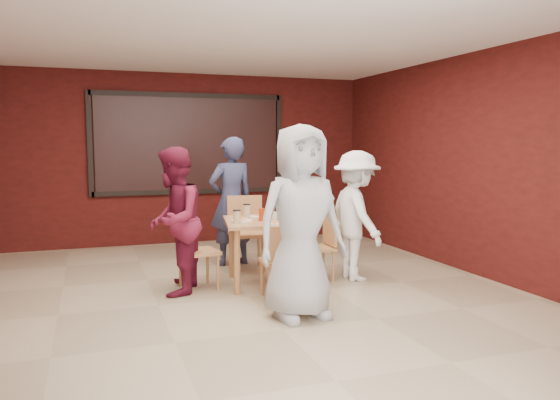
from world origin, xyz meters
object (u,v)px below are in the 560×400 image
object	(u,v)px
diner_back	(231,201)
diner_left	(174,221)
dining_table	(267,228)
chair_back	(246,228)
chair_right	(322,243)
chair_front	(281,258)
diner_right	(356,216)
diner_front	(301,222)
chair_left	(193,247)

from	to	relation	value
diner_back	diner_left	bearing A→B (deg)	41.71
dining_table	diner_left	world-z (taller)	diner_left
chair_back	chair_right	xyz separation A→B (m)	(0.72, -0.86, -0.10)
dining_table	chair_front	xyz separation A→B (m)	(-0.06, -0.68, -0.21)
diner_right	diner_back	bearing A→B (deg)	43.51
chair_back	diner_front	distance (m)	2.18
chair_back	diner_right	bearing A→B (deg)	-41.76
diner_left	chair_left	bearing A→B (deg)	136.84
dining_table	diner_right	xyz separation A→B (m)	(1.10, -0.13, 0.11)
chair_left	diner_front	distance (m)	1.63
chair_back	chair_left	bearing A→B (deg)	-137.29
chair_front	diner_right	size ratio (longest dim) A/B	0.52
chair_left	diner_right	size ratio (longest dim) A/B	0.54
chair_back	diner_back	world-z (taller)	diner_back
chair_back	diner_back	xyz separation A→B (m)	(-0.12, 0.31, 0.33)
chair_left	chair_front	bearing A→B (deg)	-43.09
chair_right	diner_back	bearing A→B (deg)	125.44
chair_back	diner_back	size ratio (longest dim) A/B	0.55
diner_front	diner_left	distance (m)	1.60
diner_right	chair_right	bearing A→B (deg)	71.90
dining_table	chair_right	bearing A→B (deg)	-0.16
chair_right	diner_back	xyz separation A→B (m)	(-0.84, 1.17, 0.43)
chair_back	diner_right	size ratio (longest dim) A/B	0.61
dining_table	diner_right	world-z (taller)	diner_right
diner_left	chair_front	bearing A→B (deg)	77.70
chair_front	chair_left	size ratio (longest dim) A/B	0.95
chair_left	diner_right	xyz separation A→B (m)	(1.97, -0.21, 0.30)
diner_right	chair_back	bearing A→B (deg)	48.39
dining_table	chair_left	size ratio (longest dim) A/B	1.32
chair_front	diner_right	bearing A→B (deg)	25.17
chair_right	diner_right	xyz separation A→B (m)	(0.40, -0.13, 0.34)
chair_left	chair_back	bearing A→B (deg)	42.71
diner_front	diner_right	distance (m)	1.65
diner_back	diner_right	bearing A→B (deg)	123.30
dining_table	chair_left	distance (m)	0.89
chair_back	dining_table	bearing A→B (deg)	-88.97
dining_table	diner_front	size ratio (longest dim) A/B	0.61
chair_front	diner_front	bearing A→B (deg)	-91.99
diner_left	diner_right	world-z (taller)	diner_left
diner_left	diner_front	bearing A→B (deg)	58.60
chair_left	diner_left	xyz separation A→B (m)	(-0.22, -0.11, 0.33)
diner_back	chair_back	bearing A→B (deg)	100.87
chair_front	diner_back	distance (m)	1.90
chair_front	chair_left	xyz separation A→B (m)	(-0.81, 0.75, 0.02)
diner_front	diner_back	size ratio (longest dim) A/B	1.05
diner_right	dining_table	bearing A→B (deg)	83.25
chair_front	chair_right	size ratio (longest dim) A/B	1.03
diner_front	diner_left	size ratio (longest dim) A/B	1.13
chair_left	diner_back	distance (m)	1.38
diner_left	diner_back	bearing A→B (deg)	161.41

